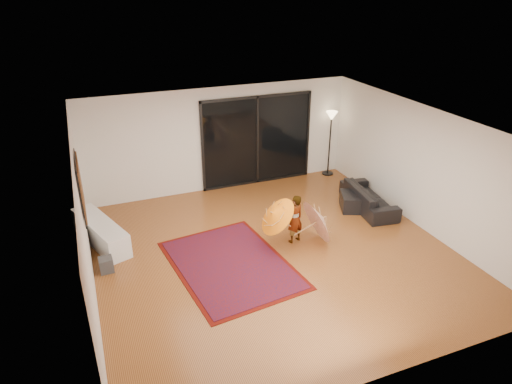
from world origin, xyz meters
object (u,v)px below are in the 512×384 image
sofa (369,198)px  ottoman (355,202)px  media_console (101,232)px  child (295,219)px

sofa → ottoman: sofa is taller
media_console → sofa: sofa is taller
sofa → child: size_ratio=1.72×
media_console → child: (3.83, -1.45, 0.28)m
sofa → ottoman: size_ratio=2.73×
ottoman → media_console: bearing=173.8°
media_console → sofa: size_ratio=1.01×
media_console → child: 4.10m
ottoman → child: bearing=-158.3°
child → sofa: bearing=-178.5°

